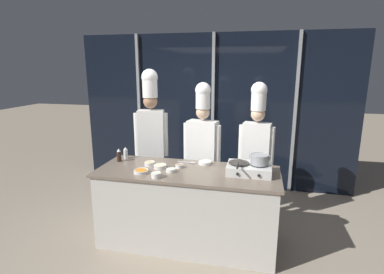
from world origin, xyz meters
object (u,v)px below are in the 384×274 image
(prep_bowl_ginger, at_px, (150,163))
(prep_bowl_bean_sprouts, at_px, (156,175))
(squeeze_bottle_soy, at_px, (119,155))
(squeeze_bottle_clear, at_px, (126,153))
(frying_pan, at_px, (239,161))
(serving_spoon_slotted, at_px, (191,162))
(stock_pot, at_px, (260,159))
(chef_line, at_px, (257,141))
(portable_stove, at_px, (249,169))
(prep_bowl_garlic, at_px, (171,170))
(prep_bowl_noodles, at_px, (160,166))
(chef_head, at_px, (151,127))
(chef_sous, at_px, (203,141))
(prep_bowl_mushrooms, at_px, (180,166))
(prep_bowl_rice, at_px, (205,162))
(prep_bowl_carrots, at_px, (141,171))

(prep_bowl_ginger, height_order, prep_bowl_bean_sprouts, prep_bowl_bean_sprouts)
(squeeze_bottle_soy, bearing_deg, squeeze_bottle_clear, 78.73)
(frying_pan, height_order, serving_spoon_slotted, frying_pan)
(prep_bowl_ginger, bearing_deg, squeeze_bottle_soy, 170.42)
(stock_pot, distance_m, chef_line, 0.68)
(portable_stove, relative_size, squeeze_bottle_soy, 2.91)
(squeeze_bottle_clear, bearing_deg, prep_bowl_garlic, -26.94)
(prep_bowl_noodles, xyz_separation_m, chef_line, (1.12, 0.74, 0.20))
(portable_stove, xyz_separation_m, prep_bowl_noodles, (-1.05, -0.07, -0.03))
(prep_bowl_garlic, relative_size, prep_bowl_bean_sprouts, 1.00)
(prep_bowl_noodles, height_order, chef_head, chef_head)
(squeeze_bottle_soy, xyz_separation_m, chef_sous, (0.99, 0.55, 0.10))
(prep_bowl_mushrooms, relative_size, prep_bowl_rice, 0.62)
(squeeze_bottle_soy, xyz_separation_m, chef_head, (0.22, 0.61, 0.26))
(portable_stove, relative_size, prep_bowl_mushrooms, 4.91)
(squeeze_bottle_soy, relative_size, chef_head, 0.08)
(prep_bowl_bean_sprouts, bearing_deg, stock_pot, 18.28)
(prep_bowl_rice, bearing_deg, chef_sous, 104.80)
(frying_pan, xyz_separation_m, prep_bowl_rice, (-0.44, 0.22, -0.12))
(chef_sous, bearing_deg, chef_line, -167.29)
(prep_bowl_bean_sprouts, xyz_separation_m, prep_bowl_rice, (0.44, 0.58, -0.01))
(portable_stove, relative_size, frying_pan, 1.19)
(squeeze_bottle_clear, relative_size, prep_bowl_noodles, 1.03)
(chef_line, bearing_deg, chef_sous, 11.87)
(prep_bowl_garlic, bearing_deg, frying_pan, 11.40)
(frying_pan, distance_m, prep_bowl_noodles, 0.95)
(prep_bowl_ginger, bearing_deg, prep_bowl_garlic, -26.88)
(prep_bowl_garlic, relative_size, serving_spoon_slotted, 0.47)
(frying_pan, distance_m, stock_pot, 0.23)
(chef_line, bearing_deg, stock_pot, 102.71)
(stock_pot, height_order, prep_bowl_mushrooms, stock_pot)
(squeeze_bottle_clear, height_order, serving_spoon_slotted, squeeze_bottle_clear)
(prep_bowl_noodles, bearing_deg, chef_line, 33.53)
(prep_bowl_ginger, distance_m, prep_bowl_bean_sprouts, 0.43)
(prep_bowl_rice, distance_m, chef_sous, 0.47)
(prep_bowl_noodles, distance_m, chef_line, 1.36)
(frying_pan, bearing_deg, squeeze_bottle_clear, 171.64)
(stock_pot, relative_size, chef_head, 0.11)
(chef_head, bearing_deg, prep_bowl_rice, 140.28)
(prep_bowl_garlic, xyz_separation_m, prep_bowl_carrots, (-0.33, -0.11, -0.00))
(portable_stove, distance_m, prep_bowl_mushrooms, 0.83)
(prep_bowl_ginger, distance_m, chef_line, 1.46)
(prep_bowl_mushrooms, distance_m, prep_bowl_noodles, 0.24)
(frying_pan, height_order, chef_sous, chef_sous)
(portable_stove, distance_m, prep_bowl_garlic, 0.90)
(prep_bowl_ginger, xyz_separation_m, serving_spoon_slotted, (0.47, 0.21, -0.02))
(prep_bowl_ginger, xyz_separation_m, prep_bowl_carrots, (-0.01, -0.27, -0.01))
(portable_stove, height_order, chef_line, chef_line)
(squeeze_bottle_soy, xyz_separation_m, prep_bowl_ginger, (0.45, -0.08, -0.05))
(portable_stove, bearing_deg, squeeze_bottle_soy, 177.23)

